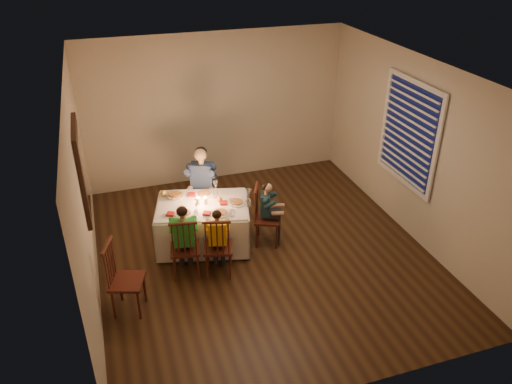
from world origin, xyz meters
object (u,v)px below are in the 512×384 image
object	(u,v)px
child_green	(187,274)
chair_adult	(204,220)
dining_table	(203,216)
chair_extra	(131,309)
child_teal	(267,242)
serving_bowl	(175,196)
chair_near_right	(219,272)
chair_end	(267,242)
chair_near_left	(187,274)
adult	(204,220)
child_yellow	(219,272)

from	to	relation	value
child_green	chair_adult	bearing A→B (deg)	-103.14
dining_table	chair_adult	world-z (taller)	dining_table
chair_extra	chair_adult	bearing A→B (deg)	-18.14
child_teal	chair_adult	bearing A→B (deg)	63.16
chair_adult	serving_bowl	xyz separation A→B (m)	(-0.47, -0.35, 0.70)
chair_near_right	chair_end	size ratio (longest dim) A/B	1.00
chair_extra	child_teal	xyz separation A→B (m)	(2.05, 0.84, 0.00)
chair_near_left	chair_end	xyz separation A→B (m)	(1.27, 0.37, 0.00)
chair_extra	child_green	size ratio (longest dim) A/B	0.91
chair_near_right	chair_end	bearing A→B (deg)	-134.49
chair_adult	chair_end	bearing A→B (deg)	-26.19
child_green	adult	bearing A→B (deg)	-103.14
chair_near_left	serving_bowl	size ratio (longest dim) A/B	3.98
serving_bowl	dining_table	bearing A→B (deg)	-42.49
dining_table	serving_bowl	size ratio (longest dim) A/B	6.44
child_teal	child_green	bearing A→B (deg)	129.63
child_yellow	serving_bowl	size ratio (longest dim) A/B	4.28
dining_table	chair_end	size ratio (longest dim) A/B	1.62
dining_table	child_green	world-z (taller)	dining_table
chair_near_right	child_yellow	bearing A→B (deg)	-0.00
dining_table	chair_near_left	size ratio (longest dim) A/B	1.62
child_teal	serving_bowl	xyz separation A→B (m)	(-1.21, 0.53, 0.70)
dining_table	child_yellow	distance (m)	0.86
chair_extra	child_teal	size ratio (longest dim) A/B	0.98
chair_near_right	child_teal	bearing A→B (deg)	-134.49
dining_table	chair_end	distance (m)	1.04
child_green	chair_near_right	bearing A→B (deg)	175.46
chair_near_right	child_green	bearing A→B (deg)	2.21
child_teal	chair_near_right	bearing A→B (deg)	142.58
chair_near_right	child_teal	size ratio (longest dim) A/B	0.93
chair_near_right	serving_bowl	bearing A→B (deg)	-54.18
dining_table	chair_extra	xyz separation A→B (m)	(-1.16, -1.08, -0.48)
chair_near_left	chair_extra	size ratio (longest dim) A/B	0.95
serving_bowl	chair_adult	bearing A→B (deg)	37.18
child_green	child_yellow	distance (m)	0.43
chair_near_left	child_teal	size ratio (longest dim) A/B	0.93
chair_end	chair_adult	bearing A→B (deg)	63.16
chair_adult	chair_near_right	bearing A→B (deg)	-70.51
chair_near_left	chair_end	size ratio (longest dim) A/B	1.00
chair_end	adult	distance (m)	1.16
chair_near_left	chair_end	bearing A→B (deg)	-154.19
child_yellow	child_teal	size ratio (longest dim) A/B	1.01
chair_end	adult	bearing A→B (deg)	63.16
chair_end	child_green	distance (m)	1.32
chair_adult	serving_bowl	bearing A→B (deg)	-119.01
chair_end	child_yellow	xyz separation A→B (m)	(-0.85, -0.48, 0.00)
child_teal	serving_bowl	size ratio (longest dim) A/B	4.25
chair_near_right	adult	distance (m)	1.37
chair_near_left	adult	xyz separation A→B (m)	(0.52, 1.26, 0.00)
adult	child_green	xyz separation A→B (m)	(-0.52, -1.26, 0.00)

